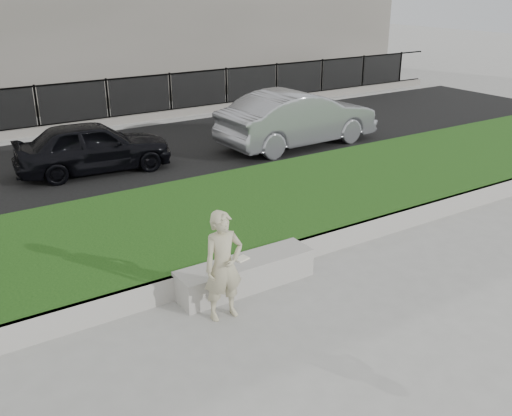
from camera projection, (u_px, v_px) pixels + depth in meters
ground at (284, 306)px, 8.44m from camera, size 90.00×90.00×0.00m
grass_bank at (192, 226)px, 10.71m from camera, size 34.00×4.00×0.40m
grass_kerb at (247, 266)px, 9.18m from camera, size 34.00×0.08×0.40m
street at (97, 162)px, 15.06m from camera, size 34.00×7.00×0.04m
far_pavement at (52, 127)px, 18.55m from camera, size 34.00×3.00×0.12m
iron_fence at (59, 118)px, 17.60m from camera, size 32.00×0.30×1.50m
stone_bench at (246, 273)px, 8.89m from camera, size 2.25×0.56×0.46m
man at (223, 266)px, 7.89m from camera, size 0.61×0.42×1.61m
book at (242, 259)px, 8.83m from camera, size 0.24×0.19×0.02m
car_dark at (93, 146)px, 14.05m from camera, size 3.90×1.89×1.28m
car_silver at (298, 118)px, 16.29m from camera, size 4.86×1.88×1.58m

